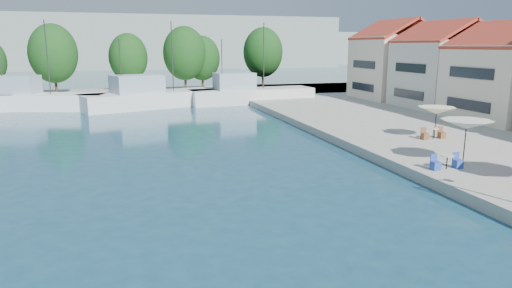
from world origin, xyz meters
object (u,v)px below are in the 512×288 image
object	(u,v)px
trawler_04	(249,95)
umbrella_white	(467,124)
trawler_03	(156,98)
umbrella_cream	(437,110)
trawler_02	(34,100)

from	to	relation	value
trawler_04	umbrella_white	bearing A→B (deg)	-90.23
trawler_03	trawler_04	bearing A→B (deg)	-17.27
trawler_03	umbrella_cream	xyz separation A→B (m)	(17.50, -27.36, 1.51)
trawler_03	umbrella_white	bearing A→B (deg)	-86.21
trawler_04	umbrella_white	distance (m)	34.41
trawler_02	trawler_04	size ratio (longest dim) A/B	0.97
umbrella_white	trawler_02	bearing A→B (deg)	128.33
umbrella_cream	umbrella_white	bearing A→B (deg)	-114.92
trawler_02	trawler_04	distance (m)	24.69
trawler_02	trawler_04	bearing A→B (deg)	13.54
trawler_04	trawler_02	bearing A→B (deg)	172.53
trawler_02	umbrella_white	bearing A→B (deg)	-36.05
umbrella_white	umbrella_cream	world-z (taller)	umbrella_white
trawler_03	umbrella_white	size ratio (longest dim) A/B	6.53
trawler_02	umbrella_white	xyz separation A→B (m)	(27.77, -35.12, 1.72)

